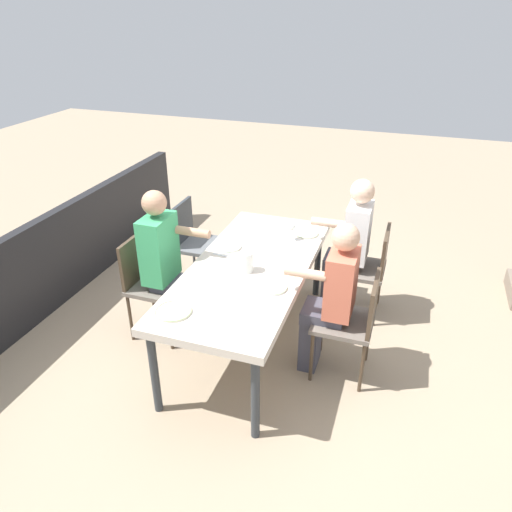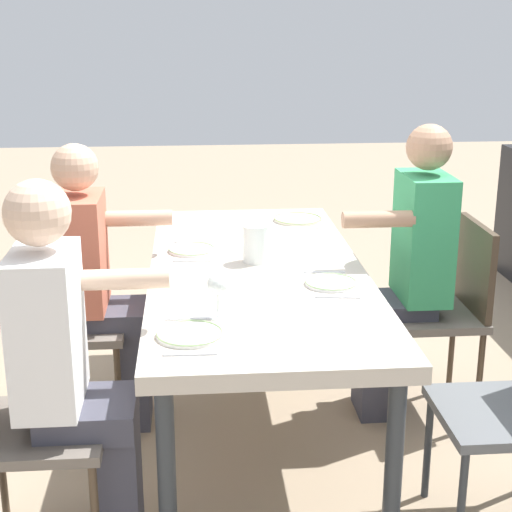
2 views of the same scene
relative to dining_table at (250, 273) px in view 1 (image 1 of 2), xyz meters
name	(u,v)px [view 1 (image 1 of 2)]	position (x,y,z in m)	size (l,w,h in m)	color
ground_plane	(250,342)	(0.00, 0.00, -0.69)	(16.00, 16.00, 0.00)	gray
dining_table	(250,273)	(0.00, 0.00, 0.00)	(2.05, 0.90, 0.75)	beige
chair_west_north	(369,265)	(-0.78, 0.86, -0.18)	(0.44, 0.44, 0.86)	#6A6158
chair_west_south	(194,238)	(-0.78, -0.87, -0.19)	(0.44, 0.44, 0.87)	#5B5E61
chair_mid_north	(354,318)	(0.10, 0.86, -0.17)	(0.44, 0.44, 0.87)	#6A6158
chair_mid_south	(150,279)	(0.10, -0.87, -0.16)	(0.44, 0.44, 0.90)	#6A6158
diner_woman_green	(331,296)	(0.11, 0.68, -0.01)	(0.34, 0.49, 1.27)	#3F3F4C
diner_man_white	(167,263)	(0.10, -0.68, 0.02)	(0.35, 0.49, 1.34)	#3F3F4C
diner_guest_third	(349,243)	(-0.77, 0.68, 0.01)	(0.35, 0.49, 1.30)	#3F3F4C
patio_railing	(52,261)	(0.00, -1.97, -0.24)	(4.45, 0.10, 0.90)	black
plate_0	(306,233)	(-0.72, 0.29, 0.07)	(0.22, 0.22, 0.02)	white
wine_glass_0	(291,227)	(-0.57, 0.19, 0.18)	(0.08, 0.08, 0.16)	white
fork_0	(310,227)	(-0.87, 0.29, 0.06)	(0.02, 0.17, 0.01)	silver
spoon_0	(302,241)	(-0.57, 0.29, 0.06)	(0.02, 0.17, 0.01)	silver
plate_1	(229,247)	(-0.25, -0.27, 0.07)	(0.21, 0.21, 0.02)	white
fork_1	(235,240)	(-0.40, -0.27, 0.06)	(0.02, 0.17, 0.01)	silver
spoon_1	(222,255)	(-0.10, -0.27, 0.06)	(0.02, 0.17, 0.01)	silver
plate_2	(273,287)	(0.26, 0.27, 0.07)	(0.21, 0.21, 0.02)	white
fork_2	(279,278)	(0.11, 0.27, 0.06)	(0.02, 0.17, 0.01)	silver
spoon_2	(267,299)	(0.41, 0.27, 0.06)	(0.02, 0.17, 0.01)	silver
plate_3	(173,311)	(0.77, -0.28, 0.07)	(0.25, 0.25, 0.02)	silver
fork_3	(183,300)	(0.62, -0.28, 0.06)	(0.02, 0.17, 0.01)	silver
spoon_3	(163,324)	(0.92, -0.28, 0.06)	(0.02, 0.17, 0.01)	silver
water_pitcher	(246,263)	(0.08, 0.00, 0.13)	(0.11, 0.11, 0.16)	white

